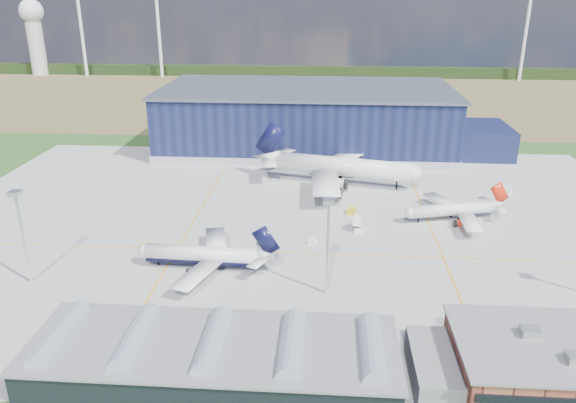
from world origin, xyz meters
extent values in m
plane|color=#2A5720|center=(0.00, 0.00, 0.00)|extent=(600.00, 600.00, 0.00)
cube|color=#A9A9A4|center=(0.00, 10.00, 0.03)|extent=(220.00, 160.00, 0.06)
cube|color=#F09E0C|center=(0.00, -10.00, 0.07)|extent=(180.00, 0.40, 0.02)
cube|color=#F09E0C|center=(0.00, 35.00, 0.07)|extent=(180.00, 0.40, 0.02)
cube|color=#F09E0C|center=(-30.00, 10.00, 0.07)|extent=(0.40, 120.00, 0.02)
cube|color=#F09E0C|center=(40.00, 10.00, 0.07)|extent=(0.40, 120.00, 0.02)
cube|color=olive|center=(0.00, 220.00, 0.00)|extent=(600.00, 220.00, 0.01)
cube|color=black|center=(0.00, 300.00, 4.00)|extent=(600.00, 8.00, 8.00)
cylinder|color=white|center=(-180.00, 290.00, 35.00)|extent=(2.40, 2.40, 70.00)
cylinder|color=white|center=(-120.00, 290.00, 35.00)|extent=(2.40, 2.40, 70.00)
cylinder|color=white|center=(150.00, 290.00, 35.00)|extent=(2.40, 2.40, 70.00)
cylinder|color=silver|center=(-220.00, 295.00, 20.00)|extent=(12.00, 12.00, 40.00)
sphere|color=white|center=(-220.00, 295.00, 48.00)|extent=(18.00, 18.00, 18.00)
cube|color=#101737|center=(0.00, 95.00, 12.50)|extent=(120.00, 60.00, 25.00)
cube|color=#989CA6|center=(0.00, 95.00, 1.60)|extent=(121.00, 61.00, 3.20)
cube|color=#48505C|center=(0.00, 95.00, 25.50)|extent=(122.00, 62.00, 1.20)
cube|color=#101737|center=(72.00, 90.00, 6.00)|extent=(24.00, 30.00, 12.00)
cube|color=black|center=(55.00, -48.80, 3.00)|extent=(44.00, 0.40, 1.40)
cube|color=black|center=(55.00, -48.80, 6.50)|extent=(44.00, 0.40, 1.40)
cube|color=#A5A6A1|center=(45.00, -58.00, 10.10)|extent=(3.20, 2.60, 1.60)
cube|color=black|center=(-10.00, -60.00, 3.00)|extent=(65.00, 22.00, 6.00)
cube|color=slate|center=(-10.00, -60.00, 6.20)|extent=(66.00, 23.00, 0.50)
cube|color=slate|center=(30.00, -60.00, 3.00)|extent=(10.00, 18.00, 6.00)
cylinder|color=#919FB4|center=(-38.00, -60.00, 6.40)|extent=(4.40, 18.00, 4.40)
cylinder|color=#919FB4|center=(-24.00, -60.00, 6.40)|extent=(4.40, 18.00, 4.40)
cylinder|color=#919FB4|center=(-10.00, -60.00, 6.40)|extent=(4.40, 18.00, 4.40)
cylinder|color=#919FB4|center=(4.00, -60.00, 6.40)|extent=(4.40, 18.00, 4.40)
cylinder|color=#919FB4|center=(18.00, -60.00, 6.40)|extent=(4.40, 18.00, 4.40)
cylinder|color=silver|center=(-60.00, -30.00, 11.00)|extent=(0.70, 0.70, 22.00)
cube|color=silver|center=(-60.00, -30.00, 22.50)|extent=(2.60, 2.60, 1.00)
cylinder|color=silver|center=(10.00, -30.00, 11.00)|extent=(0.70, 0.70, 22.00)
cube|color=silver|center=(10.00, -30.00, 22.50)|extent=(2.60, 2.60, 1.00)
cube|color=gold|center=(-37.95, -11.36, 0.77)|extent=(3.75, 4.34, 1.55)
cube|color=gold|center=(-18.60, -45.02, 0.70)|extent=(2.58, 3.49, 1.39)
cube|color=white|center=(6.00, -3.95, 0.64)|extent=(2.91, 3.46, 1.28)
cube|color=white|center=(69.74, 41.50, 1.07)|extent=(5.05, 4.44, 2.14)
cube|color=gold|center=(17.28, 18.79, 0.79)|extent=(3.11, 4.06, 1.58)
cube|color=white|center=(18.60, 6.63, 1.52)|extent=(3.16, 5.10, 3.04)
imported|color=#99999E|center=(32.62, -48.00, 0.60)|extent=(3.81, 2.01, 1.19)
camera|label=1|loc=(9.39, -142.70, 65.60)|focal=35.00mm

